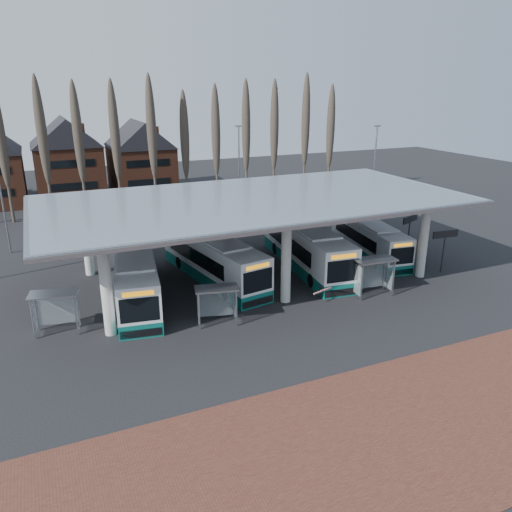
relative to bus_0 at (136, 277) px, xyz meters
name	(u,v)px	position (x,y,z in m)	size (l,w,h in m)	color
ground	(302,315)	(9.46, -7.30, -1.63)	(140.00, 140.00, 0.00)	black
brick_strip	(429,422)	(9.46, -19.30, -1.61)	(70.00, 10.00, 0.03)	brown
station_canopy	(254,206)	(9.46, 0.70, 4.05)	(32.00, 16.00, 6.34)	#BBBBB6
poplar_row	(169,135)	(9.46, 25.70, 7.15)	(45.10, 1.10, 14.50)	#473D33
townhouse_row	(27,155)	(-6.29, 36.70, 4.31)	(36.80, 10.30, 12.25)	brown
lamp_post_a	(1,195)	(-8.54, 14.70, 3.71)	(0.80, 0.16, 10.17)	slate
lamp_post_b	(239,170)	(15.46, 18.70, 3.71)	(0.80, 0.16, 10.17)	slate
lamp_post_c	(374,169)	(29.46, 12.70, 3.71)	(0.80, 0.16, 10.17)	slate
bus_0	(136,277)	(0.00, 0.00, 0.00)	(4.49, 12.69, 3.45)	silver
bus_1	(213,259)	(6.23, 1.34, 0.01)	(4.75, 12.79, 3.48)	silver
bus_2	(306,247)	(14.16, 0.77, 0.10)	(4.18, 13.38, 3.66)	silver
bus_3	(368,239)	(20.85, 1.34, -0.19)	(3.90, 11.23, 3.06)	silver
shelter_0	(55,303)	(-5.46, -3.17, 0.30)	(3.07, 1.95, 2.65)	gray
shelter_1	(216,297)	(3.93, -6.05, 0.20)	(2.94, 1.92, 2.51)	gray
shelter_2	(373,268)	(15.72, -6.24, 0.41)	(3.12, 1.75, 2.80)	gray
info_sign_0	(445,237)	(23.71, -4.74, 1.31)	(2.36, 0.29, 3.51)	black
info_sign_1	(410,222)	(24.11, -0.07, 1.37)	(2.26, 1.05, 3.57)	black
barrier	(323,291)	(11.86, -5.86, -0.83)	(1.99, 0.87, 1.03)	black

